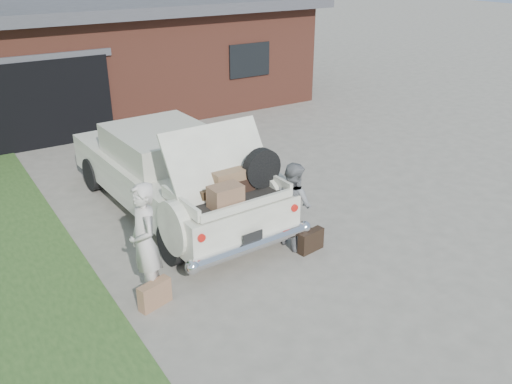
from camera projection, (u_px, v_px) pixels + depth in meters
ground at (276, 267)px, 8.69m from camera, size 90.00×90.00×0.00m
house at (98, 52)px, 17.29m from camera, size 12.80×7.80×3.30m
sedan at (173, 172)px, 10.29m from camera, size 2.35×5.53×2.09m
woman_left at (145, 243)px, 7.61m from camera, size 0.47×0.68×1.79m
woman_right at (293, 205)px, 9.09m from camera, size 0.61×0.76×1.49m
suitcase_left at (155, 294)px, 7.68m from camera, size 0.52×0.29×0.39m
suitcase_right at (311, 241)px, 9.10m from camera, size 0.50×0.23×0.37m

